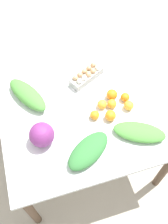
# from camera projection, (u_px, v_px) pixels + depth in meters

# --- Properties ---
(ground_plane) EXTENTS (8.00, 8.00, 0.00)m
(ground_plane) POSITION_uv_depth(u_px,v_px,m) (84.00, 154.00, 2.37)
(ground_plane) COLOR #B2A899
(dining_table) EXTENTS (1.18, 1.01, 0.72)m
(dining_table) POSITION_uv_depth(u_px,v_px,m) (84.00, 120.00, 1.85)
(dining_table) COLOR silver
(dining_table) RESTS_ON ground_plane
(cabbage_purple) EXTENTS (0.16, 0.16, 0.16)m
(cabbage_purple) POSITION_uv_depth(u_px,v_px,m) (42.00, 135.00, 1.59)
(cabbage_purple) COLOR #7A2D75
(cabbage_purple) RESTS_ON dining_table
(egg_carton) EXTENTS (0.30, 0.22, 0.09)m
(egg_carton) POSITION_uv_depth(u_px,v_px,m) (87.00, 75.00, 1.92)
(egg_carton) COLOR #A8A8A3
(egg_carton) RESTS_ON dining_table
(greens_bunch_beet_tops) EXTENTS (0.38, 0.29, 0.07)m
(greens_bunch_beet_tops) POSITION_uv_depth(u_px,v_px,m) (139.00, 132.00, 1.66)
(greens_bunch_beet_tops) COLOR #4C933D
(greens_bunch_beet_tops) RESTS_ON dining_table
(greens_bunch_chard) EXTENTS (0.30, 0.40, 0.10)m
(greens_bunch_chard) POSITION_uv_depth(u_px,v_px,m) (27.00, 95.00, 1.81)
(greens_bunch_chard) COLOR #4C933D
(greens_bunch_chard) RESTS_ON dining_table
(greens_bunch_kale) EXTENTS (0.37, 0.31, 0.08)m
(greens_bunch_kale) POSITION_uv_depth(u_px,v_px,m) (88.00, 151.00, 1.57)
(greens_bunch_kale) COLOR #337538
(greens_bunch_kale) RESTS_ON dining_table
(orange_0) EXTENTS (0.07, 0.07, 0.07)m
(orange_0) POSITION_uv_depth(u_px,v_px,m) (102.00, 104.00, 1.78)
(orange_0) COLOR #F9A833
(orange_0) RESTS_ON dining_table
(orange_1) EXTENTS (0.08, 0.08, 0.08)m
(orange_1) POSITION_uv_depth(u_px,v_px,m) (110.00, 116.00, 1.72)
(orange_1) COLOR orange
(orange_1) RESTS_ON dining_table
(orange_2) EXTENTS (0.08, 0.08, 0.08)m
(orange_2) POSITION_uv_depth(u_px,v_px,m) (112.00, 95.00, 1.82)
(orange_2) COLOR orange
(orange_2) RESTS_ON dining_table
(orange_3) EXTENTS (0.07, 0.07, 0.07)m
(orange_3) POSITION_uv_depth(u_px,v_px,m) (129.00, 105.00, 1.77)
(orange_3) COLOR #F9A833
(orange_3) RESTS_ON dining_table
(orange_4) EXTENTS (0.07, 0.07, 0.07)m
(orange_4) POSITION_uv_depth(u_px,v_px,m) (125.00, 97.00, 1.82)
(orange_4) COLOR orange
(orange_4) RESTS_ON dining_table
(orange_5) EXTENTS (0.07, 0.07, 0.07)m
(orange_5) POSITION_uv_depth(u_px,v_px,m) (112.00, 104.00, 1.78)
(orange_5) COLOR orange
(orange_5) RESTS_ON dining_table
(orange_6) EXTENTS (0.07, 0.07, 0.07)m
(orange_6) POSITION_uv_depth(u_px,v_px,m) (95.00, 115.00, 1.73)
(orange_6) COLOR orange
(orange_6) RESTS_ON dining_table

